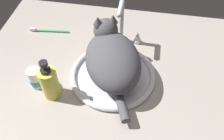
{
  "coord_description": "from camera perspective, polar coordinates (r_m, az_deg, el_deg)",
  "views": [
    {
      "loc": [
        9.95,
        -64.03,
        78.54
      ],
      "look_at": [
        -0.33,
        -4.12,
        7.0
      ],
      "focal_mm": 38.66,
      "sensor_mm": 36.0,
      "label": 1
    }
  ],
  "objects": [
    {
      "name": "countertop",
      "position": [
        1.01,
        0.58,
        -0.29
      ],
      "size": [
        115.57,
        83.45,
        3.0
      ],
      "primitive_type": "cube",
      "color": "#ADA399",
      "rests_on": "ground"
    },
    {
      "name": "toothbrush",
      "position": [
        1.2,
        -14.83,
        8.99
      ],
      "size": [
        18.24,
        2.9,
        1.7
      ],
      "color": "#3FB266",
      "rests_on": "countertop"
    },
    {
      "name": "cat",
      "position": [
        0.91,
        -0.22,
        3.19
      ],
      "size": [
        29.82,
        39.08,
        18.96
      ],
      "color": "#4C4C51",
      "rests_on": "sink_basin"
    },
    {
      "name": "soap_pump_bottle",
      "position": [
        0.89,
        -14.58,
        -2.87
      ],
      "size": [
        6.5,
        6.5,
        17.72
      ],
      "color": "#E5DB4C",
      "rests_on": "countertop"
    },
    {
      "name": "faucet",
      "position": [
        1.06,
        1.94,
        10.04
      ],
      "size": [
        19.0,
        11.15,
        21.37
      ],
      "color": "silver",
      "rests_on": "countertop"
    },
    {
      "name": "sink_basin",
      "position": [
        0.96,
        -0.0,
        -1.18
      ],
      "size": [
        33.78,
        33.78,
        2.16
      ],
      "color": "white",
      "rests_on": "countertop"
    },
    {
      "name": "pill_bottle",
      "position": [
        0.96,
        -17.6,
        -1.91
      ],
      "size": [
        5.08,
        5.08,
        8.77
      ],
      "color": "white",
      "rests_on": "countertop"
    }
  ]
}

